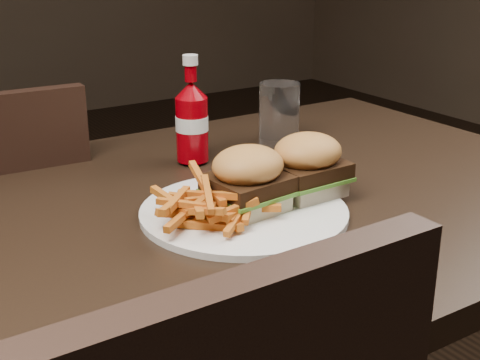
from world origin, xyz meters
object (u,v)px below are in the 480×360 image
ketchup_bottle (192,129)px  tumbler (279,115)px  dining_table (228,211)px  plate (244,212)px

ketchup_bottle → tumbler: size_ratio=0.93×
dining_table → tumbler: size_ratio=10.09×
plate → tumbler: (0.25, 0.26, 0.05)m
plate → tumbler: size_ratio=2.47×
ketchup_bottle → tumbler: (0.19, 0.02, -0.01)m
plate → ketchup_bottle: 0.25m
dining_table → plate: bearing=-102.4°
plate → ketchup_bottle: size_ratio=2.66×
dining_table → ketchup_bottle: ketchup_bottle is taller
dining_table → ketchup_bottle: (0.04, 0.18, 0.08)m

